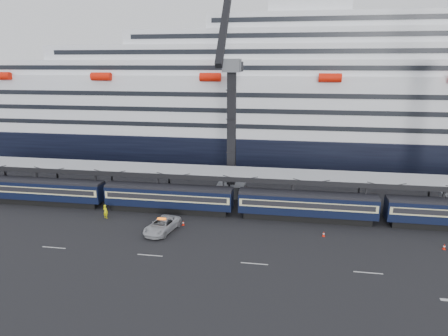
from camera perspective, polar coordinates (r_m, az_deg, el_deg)
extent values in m
plane|color=black|center=(49.81, 21.41, -11.71)|extent=(260.00, 260.00, 0.00)
cube|color=beige|center=(52.66, -23.12, -10.41)|extent=(3.00, 0.15, 0.02)
cube|color=beige|center=(47.57, -10.53, -12.15)|extent=(3.00, 0.15, 0.02)
cube|color=beige|center=(45.18, 4.35, -13.46)|extent=(3.00, 0.15, 0.02)
cube|color=beige|center=(45.91, 19.90, -13.89)|extent=(3.00, 0.15, 0.02)
cube|color=black|center=(68.61, -24.06, -4.31)|extent=(17.48, 2.40, 0.90)
cube|color=black|center=(68.08, -24.22, -2.88)|extent=(19.00, 2.80, 2.70)
cube|color=beige|center=(68.00, -24.25, -2.64)|extent=(18.62, 2.92, 1.05)
cube|color=black|center=(67.99, -24.25, -2.60)|extent=(17.86, 2.98, 0.70)
cube|color=black|center=(67.68, -24.35, -1.67)|extent=(19.00, 2.50, 0.35)
cube|color=black|center=(60.15, -7.85, -5.72)|extent=(17.48, 2.40, 0.90)
cube|color=black|center=(59.55, -7.91, -4.10)|extent=(19.00, 2.80, 2.70)
cube|color=beige|center=(59.45, -7.92, -3.82)|extent=(18.62, 2.92, 1.05)
cube|color=black|center=(59.43, -7.92, -3.78)|extent=(17.86, 2.98, 0.70)
cube|color=black|center=(59.08, -7.96, -2.72)|extent=(19.00, 2.50, 0.35)
cube|color=black|center=(57.69, 11.64, -6.80)|extent=(17.48, 2.40, 0.90)
cube|color=black|center=(57.06, 11.73, -5.12)|extent=(19.00, 2.80, 2.70)
cube|color=beige|center=(56.96, 11.75, -4.83)|extent=(18.62, 2.92, 1.05)
cube|color=black|center=(56.95, 11.75, -4.79)|extent=(17.86, 2.98, 0.70)
cube|color=black|center=(56.58, 11.81, -3.69)|extent=(19.00, 2.50, 0.35)
cube|color=#9FA2A7|center=(60.82, 19.31, -1.30)|extent=(130.00, 6.00, 0.25)
cube|color=black|center=(58.07, 19.76, -2.39)|extent=(130.00, 0.25, 0.70)
cube|color=black|center=(63.75, 18.85, -0.82)|extent=(130.00, 0.25, 0.70)
cube|color=black|center=(80.21, -28.78, -0.55)|extent=(0.25, 0.25, 5.40)
cube|color=black|center=(70.01, -25.09, -2.13)|extent=(0.25, 0.25, 5.40)
cube|color=black|center=(74.49, -22.71, -0.92)|extent=(0.25, 0.25, 5.40)
cube|color=black|center=(64.94, -17.78, -2.66)|extent=(0.25, 0.25, 5.40)
cube|color=black|center=(69.74, -15.72, -1.32)|extent=(0.25, 0.25, 5.40)
cube|color=black|center=(61.09, -9.38, -3.22)|extent=(0.25, 0.25, 5.40)
cube|color=black|center=(66.17, -7.84, -1.76)|extent=(0.25, 0.25, 5.40)
cube|color=black|center=(58.71, -0.08, -3.76)|extent=(0.25, 0.25, 5.40)
cube|color=black|center=(63.98, 0.75, -2.19)|extent=(0.25, 0.25, 5.40)
cube|color=black|center=(57.99, 9.74, -4.22)|extent=(0.25, 0.25, 5.40)
cube|color=black|center=(63.31, 9.74, -2.60)|extent=(0.25, 0.25, 5.40)
cube|color=black|center=(58.97, 19.52, -4.56)|extent=(0.25, 0.25, 5.40)
cube|color=black|center=(64.22, 18.71, -2.93)|extent=(0.25, 0.25, 5.40)
cube|color=black|center=(61.58, 28.74, -4.76)|extent=(0.25, 0.25, 5.40)
cube|color=black|center=(66.63, 27.22, -3.19)|extent=(0.25, 0.25, 5.40)
cube|color=black|center=(92.09, 16.01, 2.99)|extent=(200.00, 28.00, 7.00)
cube|color=silver|center=(90.74, 16.44, 8.87)|extent=(190.00, 26.88, 12.00)
cube|color=silver|center=(90.36, 16.79, 13.60)|extent=(160.00, 24.64, 3.00)
cube|color=black|center=(78.09, 17.89, 13.44)|extent=(153.60, 0.12, 0.90)
cube|color=silver|center=(90.38, 16.94, 15.50)|extent=(124.00, 21.84, 3.00)
cube|color=black|center=(79.50, 17.93, 15.62)|extent=(119.04, 0.12, 0.90)
cube|color=silver|center=(90.50, 17.08, 17.39)|extent=(90.00, 19.04, 3.00)
cube|color=black|center=(81.03, 17.96, 17.71)|extent=(86.40, 0.12, 0.90)
cube|color=silver|center=(90.72, 17.23, 19.28)|extent=(56.00, 16.24, 3.00)
cube|color=black|center=(82.65, 17.99, 19.73)|extent=(53.76, 0.12, 0.90)
cube|color=silver|center=(90.39, 11.97, 21.21)|extent=(16.00, 12.00, 2.50)
cylinder|color=red|center=(96.14, -29.21, 11.41)|extent=(4.00, 1.60, 1.60)
cylinder|color=red|center=(84.38, -17.14, 12.38)|extent=(4.00, 1.60, 1.60)
cylinder|color=red|center=(77.23, -1.97, 12.85)|extent=(4.00, 1.60, 1.60)
cylinder|color=red|center=(76.01, 14.92, 12.35)|extent=(4.00, 1.60, 1.60)
cube|color=#53565B|center=(66.56, 1.04, -3.05)|extent=(4.50, 4.50, 2.00)
cube|color=black|center=(64.22, 1.08, 5.48)|extent=(1.30, 1.30, 18.00)
cube|color=#53565B|center=(63.39, 1.12, 14.44)|extent=(2.60, 3.20, 2.00)
cube|color=black|center=(58.05, 0.27, 21.23)|extent=(0.90, 12.26, 14.37)
cube|color=black|center=(65.88, 1.45, 14.44)|extent=(0.90, 5.04, 0.90)
cube|color=black|center=(68.38, 1.76, 14.28)|extent=(2.20, 1.60, 1.60)
imported|color=#A2A4A9|center=(53.10, -8.86, -8.11)|extent=(4.04, 6.68, 1.73)
imported|color=#D8D50B|center=(59.19, -16.58, -5.98)|extent=(0.86, 0.70, 2.03)
cube|color=red|center=(55.05, -5.84, -8.12)|extent=(0.34, 0.34, 0.04)
cone|color=red|center=(54.92, -5.85, -7.79)|extent=(0.29, 0.29, 0.65)
cylinder|color=white|center=(54.92, -5.85, -7.79)|extent=(0.24, 0.24, 0.11)
cube|color=red|center=(53.00, 14.03, -9.44)|extent=(0.35, 0.35, 0.04)
cone|color=red|center=(52.86, 14.05, -9.10)|extent=(0.29, 0.29, 0.65)
cylinder|color=white|center=(52.86, 14.05, -9.10)|extent=(0.25, 0.25, 0.11)
cube|color=red|center=(54.77, 28.91, -10.11)|extent=(0.36, 0.36, 0.04)
cone|color=red|center=(54.63, 28.96, -9.76)|extent=(0.31, 0.31, 0.69)
cylinder|color=white|center=(54.63, 28.96, -9.76)|extent=(0.26, 0.26, 0.11)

